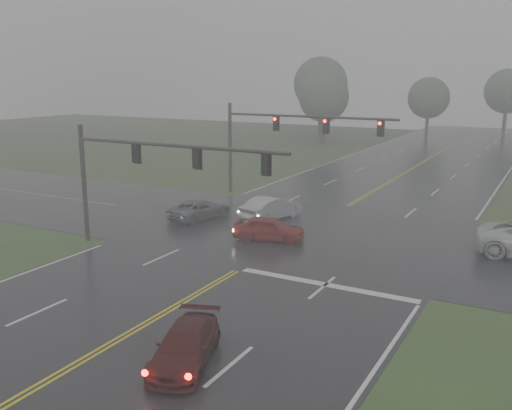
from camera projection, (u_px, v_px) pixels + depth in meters
The scene contains 13 objects.
main_road at pixel (289, 241), 32.71m from camera, with size 18.00×160.00×0.02m, color black.
cross_street at pixel (303, 232), 34.42m from camera, with size 120.00×14.00×0.02m, color black.
stop_bar at pixel (326, 285), 25.82m from camera, with size 8.50×0.50×0.01m, color silver.
sedan_maroon at pixel (186, 364), 18.84m from camera, with size 1.72×4.23×1.23m, color #3D0C0B.
sedan_red at pixel (269, 240), 32.74m from camera, with size 1.64×4.07×1.39m, color maroon.
sedan_silver at pixel (271, 219), 37.44m from camera, with size 1.62×4.64×1.53m, color #9EA0A5.
car_grey at pixel (200, 219), 37.62m from camera, with size 2.09×4.54×1.26m, color #4F5155.
signal_gantry_near at pixel (139, 165), 29.85m from camera, with size 12.93×0.29×6.62m.
signal_gantry_far at pixel (278, 132), 43.22m from camera, with size 13.64×0.36×7.12m.
tree_nw_a at pixel (324, 97), 74.76m from camera, with size 6.58×6.58×9.67m.
tree_n_mid at pixel (429, 98), 83.76m from camera, with size 6.06×6.06×8.90m.
tree_nw_b at pixel (321, 84), 85.18m from camera, with size 8.07×8.07×11.86m.
tree_n_far at pixel (507, 91), 88.22m from camera, with size 6.92×6.92×10.16m.
Camera 1 is at (13.40, -8.47, 9.36)m, focal length 40.00 mm.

